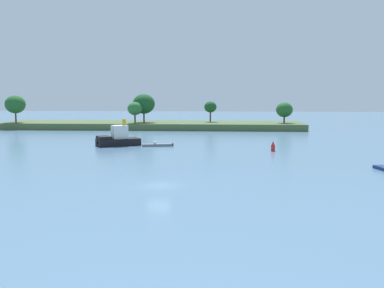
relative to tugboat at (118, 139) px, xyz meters
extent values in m
plane|color=slate|center=(13.44, -37.84, -1.35)|extent=(400.00, 400.00, 0.00)
cube|color=#4C6038|center=(0.18, 43.07, -0.43)|extent=(86.85, 17.16, 1.83)
cylinder|color=#513823|center=(-38.88, 39.16, 1.94)|extent=(0.44, 0.44, 2.91)
ellipsoid|color=#235B28|center=(-38.88, 39.16, 5.69)|extent=(5.75, 5.75, 5.17)
cylinder|color=#513823|center=(-4.02, 38.81, 1.70)|extent=(0.44, 0.44, 2.43)
ellipsoid|color=#2D6B33|center=(-4.02, 38.81, 4.57)|extent=(4.14, 4.14, 3.73)
cylinder|color=#513823|center=(-2.00, 41.92, 1.88)|extent=(0.44, 0.44, 2.80)
ellipsoid|color=#194C23|center=(-2.00, 41.92, 5.81)|extent=(6.33, 6.33, 5.70)
cylinder|color=#513823|center=(17.11, 45.72, 1.94)|extent=(0.44, 0.44, 2.91)
ellipsoid|color=#194C23|center=(17.11, 45.72, 4.85)|extent=(3.63, 3.63, 3.27)
cylinder|color=#513823|center=(38.08, 41.50, 1.43)|extent=(0.44, 0.44, 1.89)
ellipsoid|color=#235B28|center=(38.08, 41.50, 4.24)|extent=(4.66, 4.66, 4.20)
cube|color=black|center=(0.10, 0.06, -0.65)|extent=(9.08, 7.41, 1.40)
cube|color=black|center=(-2.41, -1.33, 0.35)|extent=(3.72, 4.21, 0.60)
cube|color=white|center=(0.36, 0.20, 1.35)|extent=(3.75, 3.63, 2.60)
cylinder|color=gold|center=(1.18, 0.65, 3.25)|extent=(0.70, 0.70, 1.20)
cylinder|color=black|center=(-3.57, -1.97, -0.51)|extent=(0.60, 0.76, 0.70)
cube|color=slate|center=(7.97, -0.69, -1.11)|extent=(5.90, 2.46, 0.48)
cube|color=white|center=(7.54, -0.78, -0.62)|extent=(0.62, 0.70, 0.50)
cube|color=black|center=(10.93, -0.01, -1.07)|extent=(0.34, 0.37, 0.56)
cylinder|color=red|center=(29.66, -6.70, -0.75)|extent=(0.70, 0.70, 1.20)
cone|color=red|center=(29.66, -6.70, 0.20)|extent=(0.49, 0.49, 0.70)
camera|label=1|loc=(20.54, -87.32, 9.09)|focal=42.23mm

